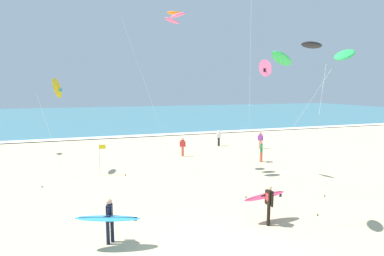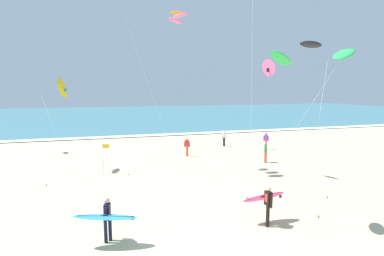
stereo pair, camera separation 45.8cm
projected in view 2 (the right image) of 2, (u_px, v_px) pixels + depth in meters
name	position (u px, v px, depth m)	size (l,w,h in m)	color
ocean_water	(122.00, 115.00, 63.85)	(160.00, 60.00, 0.08)	teal
shoreline_foam	(135.00, 136.00, 35.56)	(160.00, 1.61, 0.01)	white
surfer_lead	(106.00, 217.00, 10.87)	(2.33, 1.10, 1.71)	black
surfer_trailing	(266.00, 200.00, 12.48)	(1.95, 0.89, 1.71)	black
kite_arc_charcoal_near	(311.00, 53.00, 10.79)	(3.10, 3.14, 7.34)	green
kite_delta_golden_far	(63.00, 88.00, 20.16)	(1.21, 4.02, 6.39)	yellow
kite_arc_amber_low	(178.00, 17.00, 19.29)	(3.95, 2.19, 10.57)	pink
kite_delta_rose_distant	(269.00, 68.00, 18.54)	(1.41, 4.98, 7.48)	pink
bystander_purple_top	(266.00, 141.00, 28.06)	(0.40, 0.35, 1.59)	#D8593F
bystander_red_top	(187.00, 147.00, 25.19)	(0.46, 0.29, 1.59)	#D8593F
bystander_white_top	(224.00, 138.00, 29.55)	(0.49, 0.25, 1.59)	black
bystander_green_top	(266.00, 152.00, 23.00)	(0.34, 0.41, 1.59)	#D8593F
lifeguard_flag	(104.00, 156.00, 19.75)	(0.45, 0.05, 2.10)	silver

